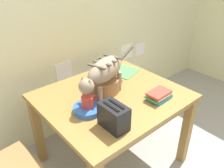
{
  "coord_description": "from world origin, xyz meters",
  "views": [
    {
      "loc": [
        -0.95,
        -0.09,
        1.73
      ],
      "look_at": [
        0.09,
        1.12,
        0.83
      ],
      "focal_mm": 37.26,
      "sensor_mm": 36.0,
      "label": 1
    }
  ],
  "objects_px": {
    "dining_table": "(112,104)",
    "saucer_bowl": "(88,109)",
    "wicker_basket": "(103,84)",
    "magazine": "(125,72)",
    "book_stack": "(159,95)",
    "cat": "(104,72)",
    "toaster": "(114,116)",
    "coffee_mug": "(88,102)"
  },
  "relations": [
    {
      "from": "wicker_basket",
      "to": "toaster",
      "type": "height_order",
      "value": "toaster"
    },
    {
      "from": "saucer_bowl",
      "to": "cat",
      "type": "bearing_deg",
      "value": 17.52
    },
    {
      "from": "cat",
      "to": "saucer_bowl",
      "type": "height_order",
      "value": "cat"
    },
    {
      "from": "coffee_mug",
      "to": "saucer_bowl",
      "type": "bearing_deg",
      "value": 180.0
    },
    {
      "from": "saucer_bowl",
      "to": "coffee_mug",
      "type": "height_order",
      "value": "coffee_mug"
    },
    {
      "from": "coffee_mug",
      "to": "toaster",
      "type": "bearing_deg",
      "value": -85.0
    },
    {
      "from": "wicker_basket",
      "to": "dining_table",
      "type": "bearing_deg",
      "value": -82.74
    },
    {
      "from": "saucer_bowl",
      "to": "book_stack",
      "type": "relative_size",
      "value": 1.04
    },
    {
      "from": "magazine",
      "to": "saucer_bowl",
      "type": "bearing_deg",
      "value": -171.54
    },
    {
      "from": "magazine",
      "to": "book_stack",
      "type": "height_order",
      "value": "book_stack"
    },
    {
      "from": "cat",
      "to": "book_stack",
      "type": "bearing_deg",
      "value": -151.77
    },
    {
      "from": "dining_table",
      "to": "book_stack",
      "type": "bearing_deg",
      "value": -50.45
    },
    {
      "from": "cat",
      "to": "wicker_basket",
      "type": "relative_size",
      "value": 2.6
    },
    {
      "from": "book_stack",
      "to": "wicker_basket",
      "type": "height_order",
      "value": "wicker_basket"
    },
    {
      "from": "dining_table",
      "to": "wicker_basket",
      "type": "xyz_separation_m",
      "value": [
        -0.01,
        0.1,
        0.15
      ]
    },
    {
      "from": "coffee_mug",
      "to": "book_stack",
      "type": "distance_m",
      "value": 0.57
    },
    {
      "from": "coffee_mug",
      "to": "book_stack",
      "type": "bearing_deg",
      "value": -24.51
    },
    {
      "from": "book_stack",
      "to": "wicker_basket",
      "type": "distance_m",
      "value": 0.46
    },
    {
      "from": "saucer_bowl",
      "to": "wicker_basket",
      "type": "relative_size",
      "value": 0.8
    },
    {
      "from": "magazine",
      "to": "book_stack",
      "type": "bearing_deg",
      "value": -119.1
    },
    {
      "from": "toaster",
      "to": "coffee_mug",
      "type": "bearing_deg",
      "value": 95.0
    },
    {
      "from": "magazine",
      "to": "toaster",
      "type": "height_order",
      "value": "toaster"
    },
    {
      "from": "cat",
      "to": "wicker_basket",
      "type": "distance_m",
      "value": 0.2
    },
    {
      "from": "cat",
      "to": "coffee_mug",
      "type": "xyz_separation_m",
      "value": [
        -0.21,
        -0.07,
        -0.15
      ]
    },
    {
      "from": "book_stack",
      "to": "toaster",
      "type": "height_order",
      "value": "toaster"
    },
    {
      "from": "coffee_mug",
      "to": "wicker_basket",
      "type": "distance_m",
      "value": 0.3
    },
    {
      "from": "dining_table",
      "to": "cat",
      "type": "xyz_separation_m",
      "value": [
        -0.07,
        0.01,
        0.32
      ]
    },
    {
      "from": "toaster",
      "to": "cat",
      "type": "bearing_deg",
      "value": 60.36
    },
    {
      "from": "cat",
      "to": "dining_table",
      "type": "bearing_deg",
      "value": -116.94
    },
    {
      "from": "coffee_mug",
      "to": "toaster",
      "type": "xyz_separation_m",
      "value": [
        0.02,
        -0.26,
        0.01
      ]
    },
    {
      "from": "dining_table",
      "to": "saucer_bowl",
      "type": "relative_size",
      "value": 5.12
    },
    {
      "from": "dining_table",
      "to": "book_stack",
      "type": "distance_m",
      "value": 0.39
    },
    {
      "from": "toaster",
      "to": "dining_table",
      "type": "bearing_deg",
      "value": 50.82
    },
    {
      "from": "coffee_mug",
      "to": "magazine",
      "type": "xyz_separation_m",
      "value": [
        0.64,
        0.29,
        -0.08
      ]
    },
    {
      "from": "dining_table",
      "to": "cat",
      "type": "bearing_deg",
      "value": 170.59
    },
    {
      "from": "book_stack",
      "to": "toaster",
      "type": "relative_size",
      "value": 1.04
    },
    {
      "from": "dining_table",
      "to": "cat",
      "type": "distance_m",
      "value": 0.32
    },
    {
      "from": "dining_table",
      "to": "toaster",
      "type": "bearing_deg",
      "value": -129.18
    },
    {
      "from": "cat",
      "to": "magazine",
      "type": "bearing_deg",
      "value": -80.27
    },
    {
      "from": "dining_table",
      "to": "magazine",
      "type": "bearing_deg",
      "value": 32.88
    },
    {
      "from": "coffee_mug",
      "to": "wicker_basket",
      "type": "relative_size",
      "value": 0.48
    },
    {
      "from": "magazine",
      "to": "book_stack",
      "type": "xyz_separation_m",
      "value": [
        -0.12,
        -0.52,
        0.03
      ]
    }
  ]
}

